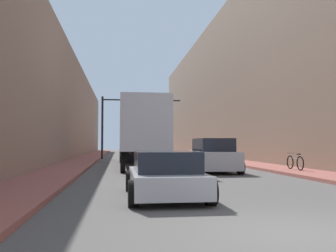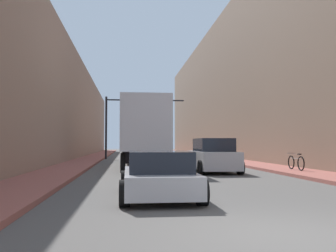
% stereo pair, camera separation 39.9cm
% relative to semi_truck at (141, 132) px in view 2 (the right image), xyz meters
% --- Properties ---
extents(ground_plane, '(200.00, 200.00, 0.00)m').
position_rel_semi_truck_xyz_m(ground_plane, '(1.65, -18.79, -2.25)').
color(ground_plane, '#565451').
extents(sidewalk_right, '(2.40, 80.00, 0.15)m').
position_rel_semi_truck_xyz_m(sidewalk_right, '(7.59, 11.21, -2.18)').
color(sidewalk_right, '#9E564C').
rests_on(sidewalk_right, ground).
extents(sidewalk_left, '(2.40, 80.00, 0.15)m').
position_rel_semi_truck_xyz_m(sidewalk_left, '(-4.28, 11.21, -2.18)').
color(sidewalk_left, '#9E564C').
rests_on(sidewalk_left, ground).
extents(building_right, '(6.00, 80.00, 15.12)m').
position_rel_semi_truck_xyz_m(building_right, '(11.79, 11.21, 5.31)').
color(building_right, '#846B56').
rests_on(building_right, ground).
extents(building_left, '(6.00, 80.00, 9.91)m').
position_rel_semi_truck_xyz_m(building_left, '(-8.49, 11.21, 2.70)').
color(building_left, '#997A66').
rests_on(building_left, ground).
extents(semi_truck, '(2.57, 13.20, 3.97)m').
position_rel_semi_truck_xyz_m(semi_truck, '(0.00, 0.00, 0.00)').
color(semi_truck, silver).
rests_on(semi_truck, ground).
extents(sedan_car, '(2.11, 4.29, 1.28)m').
position_rel_semi_truck_xyz_m(sedan_car, '(-0.06, -14.22, -1.64)').
color(sedan_car, '#B7B7BC').
rests_on(sedan_car, ground).
extents(suv_car, '(2.17, 4.85, 1.76)m').
position_rel_semi_truck_xyz_m(suv_car, '(3.53, -5.33, -1.43)').
color(suv_car, '#B7B7BC').
rests_on(suv_car, ground).
extents(traffic_signal_gantry, '(7.64, 0.35, 6.00)m').
position_rel_semi_truck_xyz_m(traffic_signal_gantry, '(-0.78, 11.61, 2.11)').
color(traffic_signal_gantry, black).
rests_on(traffic_signal_gantry, ground).
extents(parked_bicycle, '(0.44, 1.82, 0.86)m').
position_rel_semi_truck_xyz_m(parked_bicycle, '(7.61, -6.41, -1.72)').
color(parked_bicycle, black).
rests_on(parked_bicycle, sidewalk_right).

